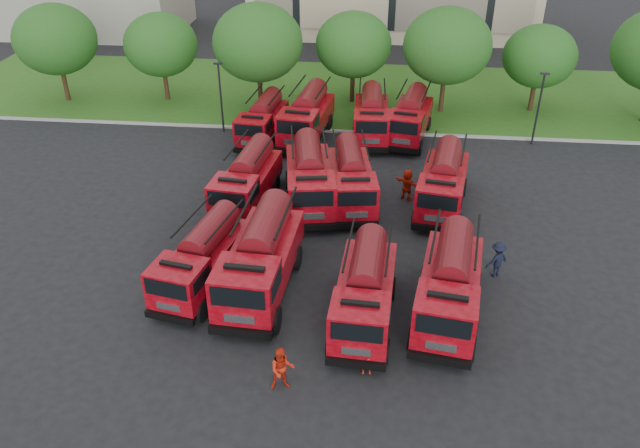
# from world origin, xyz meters

# --- Properties ---
(ground) EXTENTS (140.00, 140.00, 0.00)m
(ground) POSITION_xyz_m (0.00, 0.00, 0.00)
(ground) COLOR black
(ground) RESTS_ON ground
(lawn) EXTENTS (70.00, 16.00, 0.12)m
(lawn) POSITION_xyz_m (0.00, 26.00, 0.06)
(lawn) COLOR #274E14
(lawn) RESTS_ON ground
(curb) EXTENTS (70.00, 0.30, 0.14)m
(curb) POSITION_xyz_m (0.00, 17.90, 0.07)
(curb) COLOR gray
(curb) RESTS_ON ground
(tree_0) EXTENTS (6.30, 6.30, 7.70)m
(tree_0) POSITION_xyz_m (-24.00, 22.00, 5.02)
(tree_0) COLOR #382314
(tree_0) RESTS_ON ground
(tree_1) EXTENTS (5.71, 5.71, 6.98)m
(tree_1) POSITION_xyz_m (-16.00, 23.00, 4.55)
(tree_1) COLOR #382314
(tree_1) RESTS_ON ground
(tree_2) EXTENTS (6.72, 6.72, 8.22)m
(tree_2) POSITION_xyz_m (-8.00, 21.50, 5.35)
(tree_2) COLOR #382314
(tree_2) RESTS_ON ground
(tree_3) EXTENTS (5.88, 5.88, 7.19)m
(tree_3) POSITION_xyz_m (-1.00, 24.00, 4.68)
(tree_3) COLOR #382314
(tree_3) RESTS_ON ground
(tree_4) EXTENTS (6.55, 6.55, 8.01)m
(tree_4) POSITION_xyz_m (6.00, 22.50, 5.22)
(tree_4) COLOR #382314
(tree_4) RESTS_ON ground
(tree_5) EXTENTS (5.46, 5.46, 6.68)m
(tree_5) POSITION_xyz_m (13.00, 23.50, 4.35)
(tree_5) COLOR #382314
(tree_5) RESTS_ON ground
(lamp_post_0) EXTENTS (0.60, 0.25, 5.11)m
(lamp_post_0) POSITION_xyz_m (-10.00, 17.20, 2.90)
(lamp_post_0) COLOR black
(lamp_post_0) RESTS_ON ground
(lamp_post_1) EXTENTS (0.60, 0.25, 5.11)m
(lamp_post_1) POSITION_xyz_m (12.00, 17.20, 2.90)
(lamp_post_1) COLOR black
(lamp_post_1) RESTS_ON ground
(fire_truck_0) EXTENTS (3.58, 7.00, 3.04)m
(fire_truck_0) POSITION_xyz_m (-6.67, -0.94, 1.53)
(fire_truck_0) COLOR black
(fire_truck_0) RESTS_ON ground
(fire_truck_1) EXTENTS (3.24, 7.95, 3.55)m
(fire_truck_1) POSITION_xyz_m (-3.84, -1.03, 1.79)
(fire_truck_1) COLOR black
(fire_truck_1) RESTS_ON ground
(fire_truck_2) EXTENTS (2.86, 7.04, 3.14)m
(fire_truck_2) POSITION_xyz_m (1.02, -2.75, 1.58)
(fire_truck_2) COLOR black
(fire_truck_2) RESTS_ON ground
(fire_truck_3) EXTENTS (3.61, 7.59, 3.32)m
(fire_truck_3) POSITION_xyz_m (4.68, -2.06, 1.67)
(fire_truck_3) COLOR black
(fire_truck_3) RESTS_ON ground
(fire_truck_4) EXTENTS (3.18, 7.20, 3.18)m
(fire_truck_4) POSITION_xyz_m (-6.09, 6.88, 1.60)
(fire_truck_4) COLOR black
(fire_truck_4) RESTS_ON ground
(fire_truck_5) EXTENTS (3.69, 7.71, 3.37)m
(fire_truck_5) POSITION_xyz_m (-2.54, 7.35, 1.70)
(fire_truck_5) COLOR black
(fire_truck_5) RESTS_ON ground
(fire_truck_6) EXTENTS (3.37, 7.21, 3.16)m
(fire_truck_6) POSITION_xyz_m (-0.16, 7.64, 1.59)
(fire_truck_6) COLOR black
(fire_truck_6) RESTS_ON ground
(fire_truck_7) EXTENTS (3.55, 7.36, 3.21)m
(fire_truck_7) POSITION_xyz_m (5.05, 7.66, 1.62)
(fire_truck_7) COLOR black
(fire_truck_7) RESTS_ON ground
(fire_truck_8) EXTENTS (2.94, 6.67, 2.94)m
(fire_truck_8) POSITION_xyz_m (-6.85, 16.05, 1.48)
(fire_truck_8) COLOR black
(fire_truck_8) RESTS_ON ground
(fire_truck_9) EXTENTS (3.47, 7.67, 3.37)m
(fire_truck_9) POSITION_xyz_m (-3.80, 16.57, 1.70)
(fire_truck_9) COLOR black
(fire_truck_9) RESTS_ON ground
(fire_truck_10) EXTENTS (2.71, 7.02, 3.17)m
(fire_truck_10) POSITION_xyz_m (0.71, 17.26, 1.59)
(fire_truck_10) COLOR black
(fire_truck_10) RESTS_ON ground
(fire_truck_11) EXTENTS (3.59, 7.20, 3.14)m
(fire_truck_11) POSITION_xyz_m (3.42, 17.35, 1.58)
(fire_truck_11) COLOR black
(fire_truck_11) RESTS_ON ground
(firefighter_0) EXTENTS (0.58, 0.44, 1.50)m
(firefighter_0) POSITION_xyz_m (1.27, -6.01, 0.00)
(firefighter_0) COLOR red
(firefighter_0) RESTS_ON ground
(firefighter_1) EXTENTS (1.05, 0.74, 1.95)m
(firefighter_1) POSITION_xyz_m (-1.95, -7.13, 0.00)
(firefighter_1) COLOR red
(firefighter_1) RESTS_ON ground
(firefighter_2) EXTENTS (0.91, 1.14, 1.70)m
(firefighter_2) POSITION_xyz_m (4.71, -4.93, 0.00)
(firefighter_2) COLOR red
(firefighter_2) RESTS_ON ground
(firefighter_3) EXTENTS (1.37, 1.19, 1.89)m
(firefighter_3) POSITION_xyz_m (7.27, 1.16, 0.00)
(firefighter_3) COLOR black
(firefighter_3) RESTS_ON ground
(firefighter_4) EXTENTS (1.04, 1.02, 1.80)m
(firefighter_4) POSITION_xyz_m (-3.28, 4.25, 0.00)
(firefighter_4) COLOR black
(firefighter_4) RESTS_ON ground
(firefighter_5) EXTENTS (1.92, 1.66, 1.93)m
(firefighter_5) POSITION_xyz_m (3.11, 8.40, 0.00)
(firefighter_5) COLOR red
(firefighter_5) RESTS_ON ground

